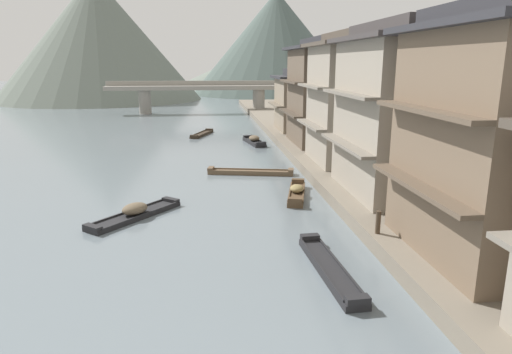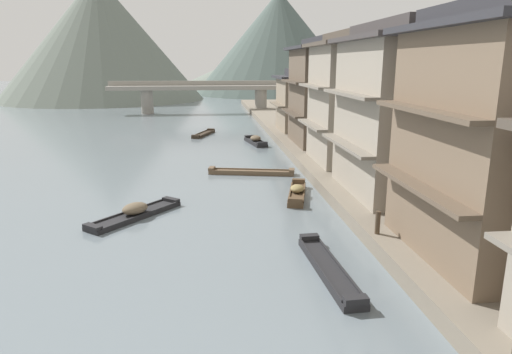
{
  "view_description": "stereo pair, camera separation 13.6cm",
  "coord_description": "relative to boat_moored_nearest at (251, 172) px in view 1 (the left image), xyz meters",
  "views": [
    {
      "loc": [
        0.19,
        -1.09,
        7.39
      ],
      "look_at": [
        2.6,
        20.13,
        2.02
      ],
      "focal_mm": 31.98,
      "sensor_mm": 36.0,
      "label": 1
    },
    {
      "loc": [
        0.32,
        -1.11,
        7.39
      ],
      "look_at": [
        2.6,
        20.13,
        2.02
      ],
      "focal_mm": 31.98,
      "sensor_mm": 36.0,
      "label": 2
    }
  ],
  "objects": [
    {
      "name": "house_waterfront_end",
      "position": [
        6.94,
        16.18,
        3.52
      ],
      "size": [
        5.97,
        6.91,
        6.14
      ],
      "color": "gray",
      "rests_on": "riverbank_right"
    },
    {
      "name": "boat_midriver_upstream",
      "position": [
        -6.54,
        -8.32,
        0.11
      ],
      "size": [
        4.22,
        4.77,
        0.73
      ],
      "color": "#232326",
      "rests_on": "ground"
    },
    {
      "name": "boat_moored_third",
      "position": [
        2.06,
        -5.66,
        0.11
      ],
      "size": [
        1.86,
        4.47,
        0.69
      ],
      "color": "brown",
      "rests_on": "ground"
    },
    {
      "name": "mooring_post_dock_mid",
      "position": [
        3.84,
        -13.34,
        0.99
      ],
      "size": [
        0.2,
        0.2,
        0.95
      ],
      "primitive_type": "cylinder",
      "color": "#473828",
      "rests_on": "riverbank_right"
    },
    {
      "name": "stone_bridge",
      "position": [
        -3.22,
        39.59,
        3.02
      ],
      "size": [
        28.32,
        2.4,
        4.76
      ],
      "color": "gray",
      "rests_on": "ground"
    },
    {
      "name": "hill_far_centre",
      "position": [
        14.66,
        82.83,
        11.78
      ],
      "size": [
        40.98,
        40.98,
        23.83
      ],
      "primitive_type": "cone",
      "color": "#4C5B56",
      "rests_on": "ground"
    },
    {
      "name": "riverbank_right",
      "position": [
        12.49,
        1.02,
        0.19
      ],
      "size": [
        18.0,
        110.0,
        0.65
      ],
      "primitive_type": "cube",
      "color": "slate",
      "rests_on": "ground"
    },
    {
      "name": "boat_moored_far",
      "position": [
        -3.32,
        17.67,
        -0.01
      ],
      "size": [
        2.49,
        4.95,
        0.38
      ],
      "color": "#33281E",
      "rests_on": "ground"
    },
    {
      "name": "boat_moored_nearest",
      "position": [
        0.0,
        0.0,
        0.0
      ],
      "size": [
        5.89,
        2.06,
        0.42
      ],
      "color": "brown",
      "rests_on": "ground"
    },
    {
      "name": "boat_moored_second",
      "position": [
        1.33,
        -15.32,
        0.02
      ],
      "size": [
        1.14,
        5.6,
        0.47
      ],
      "color": "#232326",
      "rests_on": "ground"
    },
    {
      "name": "house_waterfront_second",
      "position": [
        6.68,
        -15.66,
        4.82
      ],
      "size": [
        5.45,
        7.56,
        8.74
      ],
      "color": "#75604C",
      "rests_on": "riverbank_right"
    },
    {
      "name": "hill_far_west",
      "position": [
        -23.85,
        68.11,
        11.94
      ],
      "size": [
        40.55,
        40.55,
        24.15
      ],
      "primitive_type": "cone",
      "color": "slate",
      "rests_on": "ground"
    },
    {
      "name": "hill_far_east",
      "position": [
        16.34,
        100.77,
        6.39
      ],
      "size": [
        58.67,
        58.67,
        13.05
      ],
      "primitive_type": "cone",
      "color": "slate",
      "rests_on": "ground"
    },
    {
      "name": "house_waterfront_narrow",
      "position": [
        7.21,
        0.44,
        4.82
      ],
      "size": [
        6.52,
        6.92,
        8.74
      ],
      "color": "gray",
      "rests_on": "riverbank_right"
    },
    {
      "name": "house_waterfront_far",
      "position": [
        7.49,
        8.1,
        4.81
      ],
      "size": [
        7.06,
        7.91,
        8.74
      ],
      "color": "brown",
      "rests_on": "riverbank_right"
    },
    {
      "name": "house_waterfront_tall",
      "position": [
        6.59,
        -7.39,
        4.82
      ],
      "size": [
        5.27,
        7.97,
        8.74
      ],
      "color": "gray",
      "rests_on": "riverbank_right"
    },
    {
      "name": "boat_midriver_drifting",
      "position": [
        1.56,
        11.95,
        0.14
      ],
      "size": [
        1.84,
        4.53,
        0.78
      ],
      "color": "#232326",
      "rests_on": "ground"
    }
  ]
}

